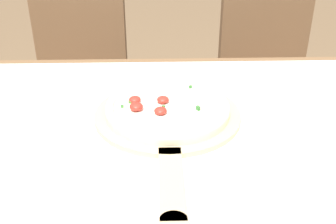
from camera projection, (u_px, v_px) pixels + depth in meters
name	position (u px, v px, depth m)	size (l,w,h in m)	color
dining_table	(185.00, 181.00, 0.94)	(1.44, 0.97, 0.75)	brown
towel_cloth	(186.00, 143.00, 0.89)	(1.36, 0.89, 0.00)	silver
pizza_peel	(168.00, 120.00, 0.96)	(0.34, 0.55, 0.01)	#D6B784
pizza	(167.00, 108.00, 0.97)	(0.29, 0.29, 0.04)	beige
chair_left	(78.00, 78.00, 1.72)	(0.43, 0.43, 0.90)	brown
chair_right	(268.00, 75.00, 1.74)	(0.44, 0.44, 0.90)	brown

